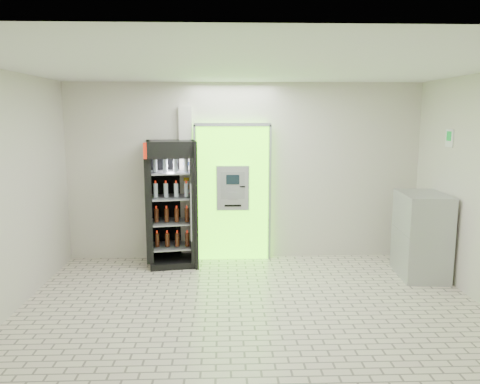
{
  "coord_description": "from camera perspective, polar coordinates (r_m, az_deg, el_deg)",
  "views": [
    {
      "loc": [
        -0.35,
        -5.42,
        2.45
      ],
      "look_at": [
        -0.12,
        1.2,
        1.36
      ],
      "focal_mm": 35.0,
      "sensor_mm": 36.0,
      "label": 1
    }
  ],
  "objects": [
    {
      "name": "room_shell",
      "position": [
        5.46,
        1.69,
        2.91
      ],
      "size": [
        6.0,
        6.0,
        6.0
      ],
      "color": "beige",
      "rests_on": "ground"
    },
    {
      "name": "atm_assembly",
      "position": [
        7.94,
        -0.9,
        0.04
      ],
      "size": [
        1.3,
        0.24,
        2.33
      ],
      "color": "#59ED13",
      "rests_on": "ground"
    },
    {
      "name": "beverage_cooler",
      "position": [
        7.76,
        -8.26,
        -1.66
      ],
      "size": [
        0.88,
        0.83,
        2.05
      ],
      "rotation": [
        0.0,
        0.0,
        0.17
      ],
      "color": "black",
      "rests_on": "ground"
    },
    {
      "name": "pillar",
      "position": [
        7.98,
        -6.52,
        0.97
      ],
      "size": [
        0.22,
        0.11,
        2.6
      ],
      "color": "silver",
      "rests_on": "ground"
    },
    {
      "name": "ground",
      "position": [
        5.96,
        1.6,
        -14.98
      ],
      "size": [
        6.0,
        6.0,
        0.0
      ],
      "primitive_type": "plane",
      "color": "beige",
      "rests_on": "ground"
    },
    {
      "name": "exit_sign",
      "position": [
        7.6,
        24.18,
        6.03
      ],
      "size": [
        0.02,
        0.22,
        0.26
      ],
      "color": "white",
      "rests_on": "room_shell"
    },
    {
      "name": "steel_cabinet",
      "position": [
        7.69,
        21.23,
        -4.91
      ],
      "size": [
        0.73,
        1.02,
        1.29
      ],
      "rotation": [
        0.0,
        0.0,
        -0.09
      ],
      "color": "#A5A8AD",
      "rests_on": "ground"
    }
  ]
}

